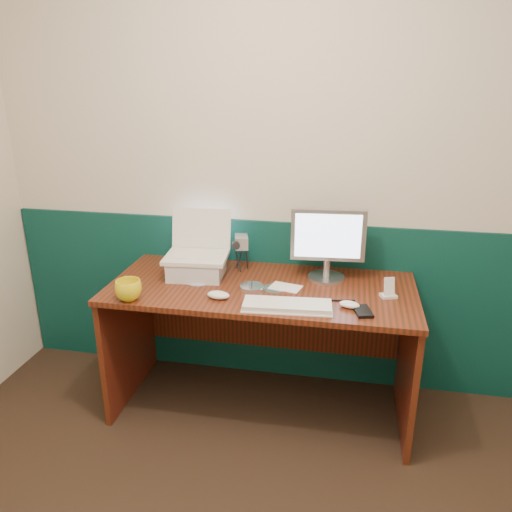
% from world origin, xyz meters
% --- Properties ---
extents(back_wall, '(3.50, 0.04, 2.50)m').
position_xyz_m(back_wall, '(0.00, 1.75, 1.25)').
color(back_wall, beige).
rests_on(back_wall, ground).
extents(wainscot, '(3.48, 0.02, 1.00)m').
position_xyz_m(wainscot, '(0.00, 1.74, 0.50)').
color(wainscot, '#073327').
rests_on(wainscot, ground).
extents(desk, '(1.60, 0.70, 0.75)m').
position_xyz_m(desk, '(-0.13, 1.38, 0.38)').
color(desk, '#341C09').
rests_on(desk, ground).
extents(laptop_riser, '(0.31, 0.27, 0.10)m').
position_xyz_m(laptop_riser, '(-0.51, 1.45, 0.80)').
color(laptop_riser, silver).
rests_on(laptop_riser, desk).
extents(laptop, '(0.35, 0.28, 0.28)m').
position_xyz_m(laptop, '(-0.51, 1.45, 0.99)').
color(laptop, silver).
rests_on(laptop, laptop_riser).
extents(monitor, '(0.40, 0.14, 0.39)m').
position_xyz_m(monitor, '(0.19, 1.54, 0.94)').
color(monitor, '#B0B1B6').
rests_on(monitor, desk).
extents(keyboard, '(0.43, 0.17, 0.02)m').
position_xyz_m(keyboard, '(0.03, 1.14, 0.76)').
color(keyboard, white).
rests_on(keyboard, desk).
extents(mouse_right, '(0.11, 0.08, 0.03)m').
position_xyz_m(mouse_right, '(0.32, 1.20, 0.77)').
color(mouse_right, white).
rests_on(mouse_right, desk).
extents(mouse_left, '(0.12, 0.08, 0.04)m').
position_xyz_m(mouse_left, '(-0.31, 1.18, 0.77)').
color(mouse_left, white).
rests_on(mouse_left, desk).
extents(mug, '(0.16, 0.16, 0.10)m').
position_xyz_m(mug, '(-0.74, 1.09, 0.80)').
color(mug, yellow).
rests_on(mug, desk).
extents(camcorder, '(0.12, 0.15, 0.21)m').
position_xyz_m(camcorder, '(-0.28, 1.59, 0.85)').
color(camcorder, '#B4B4B9').
rests_on(camcorder, desk).
extents(cd_spindle, '(0.12, 0.12, 0.03)m').
position_xyz_m(cd_spindle, '(-0.17, 1.32, 0.76)').
color(cd_spindle, silver).
rests_on(cd_spindle, desk).
extents(cd_loose_a, '(0.13, 0.13, 0.00)m').
position_xyz_m(cd_loose_a, '(-0.47, 1.37, 0.75)').
color(cd_loose_a, silver).
rests_on(cd_loose_a, desk).
extents(cd_loose_b, '(0.13, 0.13, 0.00)m').
position_xyz_m(cd_loose_b, '(-0.06, 1.36, 0.75)').
color(cd_loose_b, silver).
rests_on(cd_loose_b, desk).
extents(pen, '(0.14, 0.03, 0.01)m').
position_xyz_m(pen, '(0.28, 1.27, 0.75)').
color(pen, black).
rests_on(pen, desk).
extents(papers, '(0.18, 0.14, 0.00)m').
position_xyz_m(papers, '(-0.00, 1.38, 0.75)').
color(papers, white).
rests_on(papers, desk).
extents(dock, '(0.09, 0.08, 0.01)m').
position_xyz_m(dock, '(0.51, 1.36, 0.76)').
color(dock, silver).
rests_on(dock, desk).
extents(music_player, '(0.06, 0.04, 0.09)m').
position_xyz_m(music_player, '(0.51, 1.36, 0.81)').
color(music_player, white).
rests_on(music_player, dock).
extents(pda, '(0.10, 0.14, 0.01)m').
position_xyz_m(pda, '(0.39, 1.16, 0.76)').
color(pda, black).
rests_on(pda, desk).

